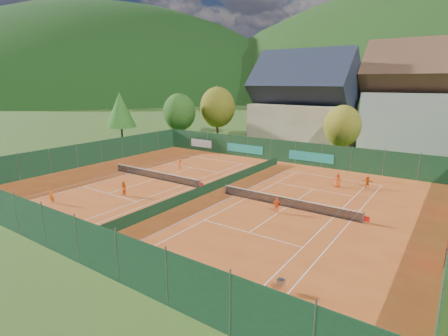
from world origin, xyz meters
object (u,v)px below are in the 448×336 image
(chalet, at_px, (303,106))
(player_right_near, at_px, (277,205))
(player_left_far, at_px, (180,164))
(player_right_far_b, at_px, (367,182))
(player_left_near, at_px, (51,195))
(hotel_block_a, at_px, (437,104))
(player_left_mid, at_px, (124,189))
(ball_hopper, at_px, (281,282))
(player_right_far_a, at_px, (338,180))

(chalet, height_order, player_right_near, chalet)
(player_left_far, distance_m, player_right_far_b, 21.71)
(player_left_near, xyz_separation_m, player_right_near, (17.73, 9.32, -0.04))
(chalet, distance_m, hotel_block_a, 19.94)
(player_right_far_b, bearing_deg, player_right_near, 63.35)
(player_left_mid, bearing_deg, hotel_block_a, 56.66)
(chalet, relative_size, player_left_far, 12.84)
(ball_hopper, distance_m, player_left_near, 22.97)
(player_left_near, bearing_deg, player_left_far, 72.97)
(chalet, relative_size, hotel_block_a, 0.75)
(chalet, distance_m, player_left_near, 41.99)
(player_left_near, bearing_deg, player_right_near, 14.80)
(player_left_near, bearing_deg, hotel_block_a, 48.25)
(chalet, bearing_deg, player_right_near, -71.09)
(player_left_mid, bearing_deg, ball_hopper, -22.26)
(ball_hopper, distance_m, player_right_near, 11.36)
(chalet, relative_size, player_right_far_a, 10.64)
(player_left_mid, xyz_separation_m, player_right_far_a, (15.97, 14.46, 0.05))
(hotel_block_a, distance_m, player_right_far_a, 28.95)
(player_right_far_a, bearing_deg, ball_hopper, 77.31)
(player_left_far, xyz_separation_m, player_right_near, (16.58, -6.64, 0.05))
(hotel_block_a, relative_size, ball_hopper, 27.00)
(player_left_near, bearing_deg, player_left_mid, 40.89)
(player_left_near, height_order, player_left_mid, player_left_near)
(player_right_near, height_order, player_right_far_b, player_right_near)
(ball_hopper, xyz_separation_m, player_right_near, (-5.23, 10.08, 0.12))
(player_right_near, bearing_deg, player_left_mid, 143.36)
(player_left_far, distance_m, player_right_far_a, 18.86)
(chalet, bearing_deg, ball_hopper, -68.94)
(hotel_block_a, height_order, player_left_far, hotel_block_a)
(hotel_block_a, relative_size, player_right_far_b, 16.96)
(ball_hopper, relative_size, player_right_far_b, 0.63)
(hotel_block_a, relative_size, player_left_far, 17.12)
(player_left_far, relative_size, player_right_near, 0.93)
(player_right_near, bearing_deg, player_right_far_b, 15.17)
(player_right_far_a, height_order, player_right_far_b, player_right_far_a)
(player_left_mid, height_order, player_right_near, player_left_mid)
(chalet, height_order, ball_hopper, chalet)
(player_left_far, bearing_deg, player_right_far_a, -164.78)
(player_right_far_b, bearing_deg, player_left_near, 37.91)
(player_left_mid, distance_m, player_right_far_a, 21.55)
(player_right_near, bearing_deg, player_right_far_a, 25.69)
(player_left_far, xyz_separation_m, player_right_far_b, (21.12, 5.01, 0.01))
(player_left_far, xyz_separation_m, player_right_far_a, (18.52, 3.55, 0.13))
(player_left_mid, height_order, player_left_far, player_left_mid)
(player_right_far_b, bearing_deg, ball_hopper, 86.45)
(ball_hopper, bearing_deg, player_left_mid, 163.20)
(player_right_far_b, bearing_deg, player_left_mid, 35.23)
(player_right_far_a, bearing_deg, player_left_far, -11.06)
(ball_hopper, bearing_deg, hotel_block_a, 86.50)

